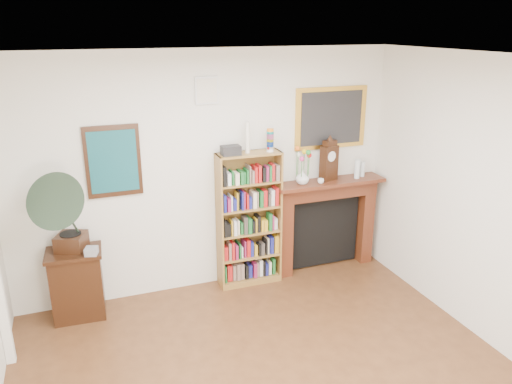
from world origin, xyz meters
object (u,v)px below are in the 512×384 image
side_cabinet (77,284)px  bottle_right (362,169)px  mantel_clock (329,161)px  teacup (321,181)px  fireplace (325,216)px  bottle_left (357,169)px  bookshelf (249,212)px  flower_vase (302,177)px  gramophone (66,208)px  cd_stack (91,251)px

side_cabinet → bottle_right: 3.63m
mantel_clock → teacup: (-0.16, -0.11, -0.21)m
fireplace → mantel_clock: mantel_clock is taller
bottle_left → bookshelf: bearing=178.5°
teacup → bottle_right: (0.63, 0.08, 0.07)m
fireplace → flower_vase: bearing=-169.6°
flower_vase → teacup: flower_vase is taller
fireplace → bottle_left: 0.72m
bottle_left → bottle_right: bearing=22.1°
gramophone → bottle_left: size_ratio=3.87×
side_cabinet → mantel_clock: (3.05, 0.10, 1.05)m
teacup → cd_stack: bearing=-176.8°
bookshelf → fireplace: bookshelf is taller
fireplace → bottle_left: (0.37, -0.09, 0.61)m
fireplace → teacup: 0.56m
side_cabinet → teacup: size_ratio=10.05×
gramophone → flower_vase: size_ratio=5.38×
bottle_right → gramophone: bearing=-177.0°
bookshelf → mantel_clock: bookshelf is taller
side_cabinet → fireplace: fireplace is taller
flower_vase → bottle_right: bearing=1.2°
teacup → bottle_right: bottle_right is taller
gramophone → fireplace: bearing=27.1°
side_cabinet → fireplace: bearing=5.5°
mantel_clock → cd_stack: bearing=167.4°
fireplace → side_cabinet: bearing=-177.1°
bookshelf → bottle_right: bookshelf is taller
gramophone → cd_stack: 0.52m
bookshelf → mantel_clock: size_ratio=3.78×
side_cabinet → bottle_left: bottle_left is taller
side_cabinet → bottle_right: bearing=4.5°
gramophone → bottle_left: 3.42m
fireplace → mantel_clock: 0.73m
bookshelf → bottle_left: bookshelf is taller
fireplace → cd_stack: fireplace is taller
gramophone → mantel_clock: 3.06m
gramophone → cd_stack: size_ratio=7.74×
side_cabinet → flower_vase: (2.67, 0.06, 0.90)m
teacup → bottle_right: size_ratio=0.39×
mantel_clock → flower_vase: size_ratio=2.90×
bookshelf → mantel_clock: (1.05, 0.03, 0.52)m
bookshelf → mantel_clock: 1.18m
cd_stack → teacup: bearing=3.2°
bookshelf → side_cabinet: bookshelf is taller
cd_stack → bottle_left: 3.28m
bookshelf → fireplace: size_ratio=1.33×
flower_vase → side_cabinet: bearing=-178.8°
bottle_left → cd_stack: bearing=-176.6°
side_cabinet → mantel_clock: mantel_clock is taller
flower_vase → bottle_left: size_ratio=0.72×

